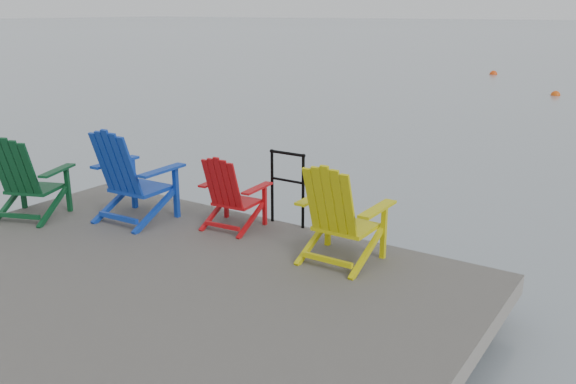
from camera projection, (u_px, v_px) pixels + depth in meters
The scene contains 9 objects.
ground at pixel (121, 344), 5.68m from camera, with size 400.00×400.00×0.00m, color gray.
dock at pixel (118, 310), 5.58m from camera, with size 6.00×5.00×1.40m.
handrail at pixel (287, 181), 7.21m from camera, with size 0.48×0.04×0.90m.
chair_green at pixel (26, 177), 7.44m from camera, with size 1.01×0.96×1.04m.
chair_blue at pixel (131, 175), 7.33m from camera, with size 0.94×0.87×1.15m.
chair_red at pixel (231, 192), 7.11m from camera, with size 0.74×0.70×0.89m.
chair_yellow at pixel (340, 213), 6.12m from camera, with size 0.84×0.78×1.05m.
buoy_a at pixel (555, 95), 22.08m from camera, with size 0.34×0.34×0.34m, color #D74B0C.
buoy_b at pixel (493, 74), 29.25m from camera, with size 0.36×0.36×0.36m, color #DE3F0D.
Camera 1 is at (4.06, -3.35, 2.99)m, focal length 38.00 mm.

